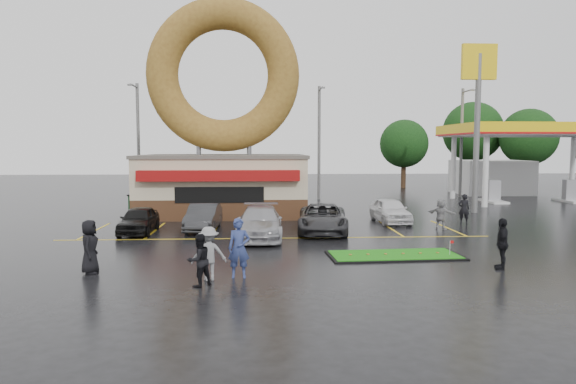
{
  "coord_description": "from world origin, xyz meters",
  "views": [
    {
      "loc": [
        -0.69,
        -19.92,
        4.18
      ],
      "look_at": [
        0.53,
        2.66,
        2.2
      ],
      "focal_mm": 32.0,
      "sensor_mm": 36.0,
      "label": 1
    }
  ],
  "objects": [
    {
      "name": "ground",
      "position": [
        0.0,
        0.0,
        0.0
      ],
      "size": [
        120.0,
        120.0,
        0.0
      ],
      "primitive_type": "plane",
      "color": "black",
      "rests_on": "ground"
    },
    {
      "name": "donut_shop",
      "position": [
        -3.0,
        12.97,
        4.46
      ],
      "size": [
        10.2,
        8.7,
        13.5
      ],
      "color": "#472B19",
      "rests_on": "ground"
    },
    {
      "name": "gas_station",
      "position": [
        20.0,
        20.94,
        3.7
      ],
      "size": [
        12.3,
        13.65,
        5.9
      ],
      "color": "silver",
      "rests_on": "ground"
    },
    {
      "name": "shell_sign",
      "position": [
        13.0,
        12.0,
        7.38
      ],
      "size": [
        2.2,
        0.36,
        10.6
      ],
      "color": "slate",
      "rests_on": "ground"
    },
    {
      "name": "streetlight_left",
      "position": [
        -10.0,
        19.92,
        4.78
      ],
      "size": [
        0.4,
        2.21,
        9.0
      ],
      "color": "slate",
      "rests_on": "ground"
    },
    {
      "name": "streetlight_mid",
      "position": [
        4.0,
        20.92,
        4.78
      ],
      "size": [
        0.4,
        2.21,
        9.0
      ],
      "color": "slate",
      "rests_on": "ground"
    },
    {
      "name": "streetlight_right",
      "position": [
        16.0,
        21.92,
        4.78
      ],
      "size": [
        0.4,
        2.21,
        9.0
      ],
      "color": "slate",
      "rests_on": "ground"
    },
    {
      "name": "tree_far_a",
      "position": [
        26.0,
        30.0,
        5.18
      ],
      "size": [
        5.6,
        5.6,
        8.0
      ],
      "color": "#332114",
      "rests_on": "ground"
    },
    {
      "name": "tree_far_c",
      "position": [
        22.0,
        34.0,
        5.84
      ],
      "size": [
        6.3,
        6.3,
        9.0
      ],
      "color": "#332114",
      "rests_on": "ground"
    },
    {
      "name": "tree_far_d",
      "position": [
        14.0,
        32.0,
        4.53
      ],
      "size": [
        4.9,
        4.9,
        7.0
      ],
      "color": "#332114",
      "rests_on": "ground"
    },
    {
      "name": "car_black",
      "position": [
        -6.63,
        5.18,
        0.65
      ],
      "size": [
        1.55,
        3.82,
        1.3
      ],
      "primitive_type": "imported",
      "rotation": [
        0.0,
        0.0,
        0.01
      ],
      "color": "black",
      "rests_on": "ground"
    },
    {
      "name": "car_dgrey",
      "position": [
        -3.56,
        5.83,
        0.67
      ],
      "size": [
        1.62,
        4.12,
        1.33
      ],
      "primitive_type": "imported",
      "rotation": [
        0.0,
        0.0,
        -0.05
      ],
      "color": "#2C2C2E",
      "rests_on": "ground"
    },
    {
      "name": "car_silver",
      "position": [
        -0.72,
        3.5,
        0.72
      ],
      "size": [
        2.15,
        5.04,
        1.45
      ],
      "primitive_type": "imported",
      "rotation": [
        0.0,
        0.0,
        -0.02
      ],
      "color": "#A5A5AA",
      "rests_on": "ground"
    },
    {
      "name": "car_grey",
      "position": [
        2.34,
        4.86,
        0.7
      ],
      "size": [
        2.86,
        5.27,
        1.4
      ],
      "primitive_type": "imported",
      "rotation": [
        0.0,
        0.0,
        -0.11
      ],
      "color": "#302F32",
      "rests_on": "ground"
    },
    {
      "name": "car_white",
      "position": [
        6.5,
        8.0,
        0.68
      ],
      "size": [
        1.78,
        4.07,
        1.36
      ],
      "primitive_type": "imported",
      "rotation": [
        0.0,
        0.0,
        0.04
      ],
      "color": "silver",
      "rests_on": "ground"
    },
    {
      "name": "person_blue",
      "position": [
        -1.39,
        -3.67,
        0.96
      ],
      "size": [
        0.71,
        0.48,
        1.92
      ],
      "primitive_type": "imported",
      "rotation": [
        0.0,
        0.0,
        0.03
      ],
      "color": "navy",
      "rests_on": "ground"
    },
    {
      "name": "person_blackjkt",
      "position": [
        -2.54,
        -4.65,
        0.8
      ],
      "size": [
        0.98,
        0.96,
        1.59
      ],
      "primitive_type": "imported",
      "rotation": [
        0.0,
        0.0,
        3.83
      ],
      "color": "black",
      "rests_on": "ground"
    },
    {
      "name": "person_hoodie",
      "position": [
        -2.32,
        -3.97,
        0.85
      ],
      "size": [
        1.19,
        0.81,
        1.7
      ],
      "primitive_type": "imported",
      "rotation": [
        0.0,
        0.0,
        3.32
      ],
      "color": "gray",
      "rests_on": "ground"
    },
    {
      "name": "person_bystander",
      "position": [
        -6.34,
        -2.88,
        0.9
      ],
      "size": [
        0.63,
        0.92,
        1.79
      ],
      "primitive_type": "imported",
      "rotation": [
        0.0,
        0.0,
        1.64
      ],
      "color": "black",
      "rests_on": "ground"
    },
    {
      "name": "person_cameraman",
      "position": [
        7.59,
        -2.96,
        0.88
      ],
      "size": [
        0.74,
        1.12,
        1.76
      ],
      "primitive_type": "imported",
      "rotation": [
        0.0,
        0.0,
        -1.9
      ],
      "color": "black",
      "rests_on": "ground"
    },
    {
      "name": "person_walker_near",
      "position": [
        8.5,
        5.56,
        0.78
      ],
      "size": [
        1.44,
        1.22,
        1.56
      ],
      "primitive_type": "imported",
      "rotation": [
        0.0,
        0.0,
        2.51
      ],
      "color": "gray",
      "rests_on": "ground"
    },
    {
      "name": "person_walker_far",
      "position": [
        10.43,
        7.38,
        0.82
      ],
      "size": [
        0.67,
        0.51,
        1.63
      ],
      "primitive_type": "imported",
      "rotation": [
        0.0,
        0.0,
        2.91
      ],
      "color": "black",
      "rests_on": "ground"
    },
    {
      "name": "dumpster",
      "position": [
        -7.5,
        11.05,
        0.65
      ],
      "size": [
        2.02,
        1.57,
        1.3
      ],
      "primitive_type": "cube",
      "rotation": [
        0.0,
        0.0,
        -0.23
      ],
      "color": "#194121",
      "rests_on": "ground"
    },
    {
      "name": "putting_green",
      "position": [
        4.44,
        -0.74,
        0.04
      ],
      "size": [
        5.16,
        2.45,
        0.63
      ],
      "color": "black",
      "rests_on": "ground"
    }
  ]
}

